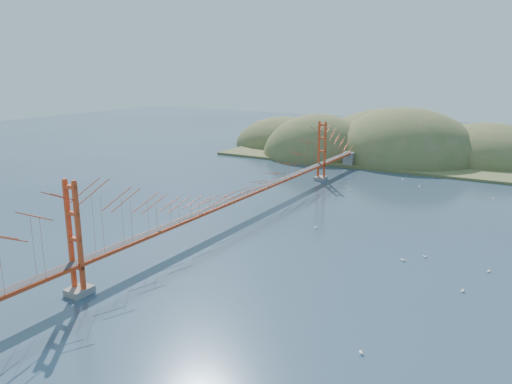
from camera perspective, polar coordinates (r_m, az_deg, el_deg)
The scene contains 13 objects.
ground at distance 74.78m, azimuth -1.76°, elevation -2.97°, with size 320.00×320.00×0.00m, color #283C51.
bridge at distance 73.17m, azimuth -1.72°, elevation 2.32°, with size 2.20×94.40×12.00m.
far_headlands at distance 135.60m, azimuth 14.77°, elevation 4.34°, with size 84.00×58.00×25.00m.
sailboat_4 at distance 61.27m, azimuth 25.07°, elevation -8.14°, with size 0.57×0.58×0.66m.
sailboat_2 at distance 61.14m, azimuth 16.42°, elevation -7.39°, with size 0.65×0.64×0.73m.
sailboat_12 at distance 104.05m, azimuth 16.41°, elevation 1.43°, with size 0.56×0.46×0.65m.
sailboat_14 at distance 55.17m, azimuth 22.54°, elevation -10.32°, with size 0.56×0.63×0.71m.
sailboat_1 at distance 62.99m, azimuth 18.73°, elevation -6.94°, with size 0.58×0.58×0.61m.
sailboat_7 at distance 98.48m, azimuth 18.21°, elevation 0.60°, with size 0.59×0.59×0.66m.
sailboat_3 at distance 92.74m, azimuth 10.70°, elevation 0.26°, with size 0.52×0.43×0.61m.
sailboat_16 at distance 70.47m, azimuth 6.81°, elevation -4.01°, with size 0.64×0.64×0.70m.
sailboat_6 at distance 42.16m, azimuth 11.89°, elevation -17.39°, with size 0.61×0.61×0.65m.
sailboat_15 at distance 94.38m, azimuth 25.50°, elevation -0.66°, with size 0.45×0.51×0.58m.
Camera 1 is at (38.32, -60.33, 21.98)m, focal length 35.00 mm.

